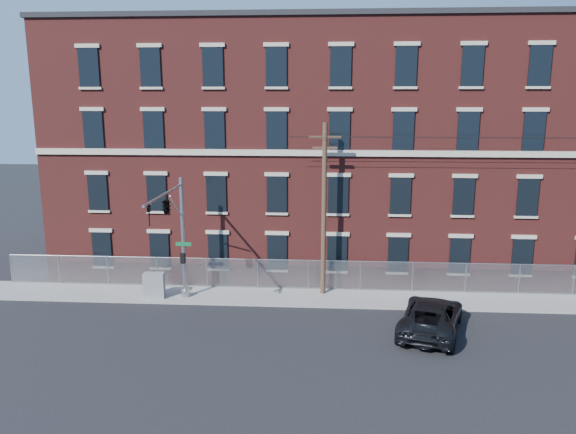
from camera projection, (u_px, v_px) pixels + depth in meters
The scene contains 8 objects.
ground at pixel (282, 333), 27.27m from camera, with size 140.00×140.00×0.00m, color black.
sidewalk at pixel (498, 302), 31.36m from camera, with size 65.00×3.00×0.12m, color gray.
mill_building at pixel (468, 147), 38.38m from camera, with size 55.30×14.32×16.30m.
chain_link_fence at pixel (492, 278), 32.42m from camera, with size 59.06×0.06×1.85m.
traffic_signal_mast at pixel (171, 216), 28.66m from camera, with size 0.90×6.75×7.00m.
utility_pole_near at pixel (324, 207), 31.49m from camera, with size 1.80×0.28×10.00m.
pickup_truck at pixel (431, 316), 27.28m from camera, with size 2.72×5.89×1.64m, color black.
utility_cabinet at pixel (154, 285), 31.69m from camera, with size 1.19×0.59×1.48m, color gray.
Camera 1 is at (1.98, -25.38, 11.35)m, focal length 34.26 mm.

